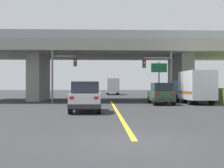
% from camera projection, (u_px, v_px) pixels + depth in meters
% --- Properties ---
extents(ground, '(160.00, 160.00, 0.00)m').
position_uv_depth(ground, '(110.00, 100.00, 33.86)').
color(ground, '#2B2B2D').
extents(overpass_bridge, '(33.06, 10.98, 7.48)m').
position_uv_depth(overpass_bridge, '(110.00, 56.00, 33.89)').
color(overpass_bridge, gray).
rests_on(overpass_bridge, ground).
extents(lane_divider_stripe, '(0.20, 22.58, 0.01)m').
position_uv_depth(lane_divider_stripe, '(116.00, 110.00, 20.07)').
color(lane_divider_stripe, yellow).
rests_on(lane_divider_stripe, ground).
extents(suv_lead, '(2.01, 4.38, 2.02)m').
position_uv_depth(suv_lead, '(86.00, 97.00, 18.71)').
color(suv_lead, silver).
rests_on(suv_lead, ground).
extents(suv_crossing, '(2.02, 4.51, 2.02)m').
position_uv_depth(suv_crossing, '(161.00, 94.00, 26.15)').
color(suv_crossing, '#2D4C33').
rests_on(suv_crossing, ground).
extents(box_truck, '(2.33, 6.60, 3.15)m').
position_uv_depth(box_truck, '(194.00, 87.00, 27.37)').
color(box_truck, navy).
rests_on(box_truck, ground).
extents(traffic_signal_nearside, '(2.96, 0.36, 5.07)m').
position_uv_depth(traffic_signal_nearside, '(161.00, 71.00, 27.64)').
color(traffic_signal_nearside, '#56595E').
rests_on(traffic_signal_nearside, ground).
extents(traffic_signal_farside, '(2.47, 0.36, 5.22)m').
position_uv_depth(traffic_signal_farside, '(61.00, 70.00, 27.22)').
color(traffic_signal_farside, '#56595E').
rests_on(traffic_signal_farside, ground).
extents(highway_sign, '(1.81, 0.17, 4.42)m').
position_uv_depth(highway_sign, '(159.00, 72.00, 30.95)').
color(highway_sign, slate).
rests_on(highway_sign, ground).
extents(semi_truck_distant, '(2.33, 7.35, 3.14)m').
position_uv_depth(semi_truck_distant, '(113.00, 86.00, 55.21)').
color(semi_truck_distant, navy).
rests_on(semi_truck_distant, ground).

